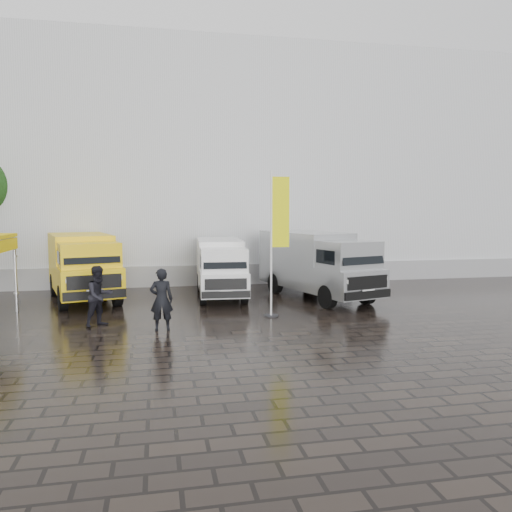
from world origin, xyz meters
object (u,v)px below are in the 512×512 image
(van_silver, at_px, (317,266))
(wheelie_bin, at_px, (346,272))
(van_yellow, at_px, (83,268))
(person_tent, at_px, (99,296))
(van_white, at_px, (220,269))
(person_front, at_px, (161,299))
(flagpole, at_px, (276,236))

(van_silver, xyz_separation_m, wheelie_bin, (2.83, 3.96, -0.83))
(van_yellow, distance_m, person_tent, 5.00)
(van_white, height_order, wheelie_bin, van_white)
(van_white, xyz_separation_m, person_front, (-2.52, -5.62, -0.24))
(flagpole, xyz_separation_m, person_tent, (-5.84, -0.34, -1.83))
(van_silver, relative_size, flagpole, 1.26)
(van_silver, distance_m, flagpole, 4.23)
(van_yellow, xyz_separation_m, wheelie_bin, (12.32, 2.55, -0.80))
(wheelie_bin, xyz_separation_m, person_tent, (-11.18, -7.40, 0.42))
(flagpole, relative_size, person_tent, 2.60)
(flagpole, bearing_deg, van_yellow, 147.12)
(person_front, distance_m, person_tent, 2.16)
(van_white, bearing_deg, person_tent, -130.67)
(van_yellow, relative_size, van_white, 1.05)
(van_yellow, bearing_deg, van_silver, -23.58)
(van_silver, relative_size, person_tent, 3.29)
(van_silver, bearing_deg, van_yellow, 155.20)
(van_silver, distance_m, wheelie_bin, 4.94)
(flagpole, xyz_separation_m, wheelie_bin, (5.34, 7.06, -2.26))
(wheelie_bin, bearing_deg, person_front, -119.55)
(van_white, relative_size, person_front, 2.88)
(flagpole, bearing_deg, van_white, 108.04)
(van_silver, distance_m, person_front, 7.81)
(van_silver, height_order, flagpole, flagpole)
(van_white, xyz_separation_m, person_tent, (-4.45, -4.64, -0.24))
(wheelie_bin, distance_m, person_tent, 13.42)
(van_white, bearing_deg, flagpole, -68.83)
(van_yellow, bearing_deg, person_front, -77.41)
(van_yellow, relative_size, flagpole, 1.15)
(van_silver, bearing_deg, wheelie_bin, 38.17)
(van_yellow, xyz_separation_m, van_silver, (9.49, -1.42, 0.04))
(van_white, relative_size, wheelie_bin, 5.14)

